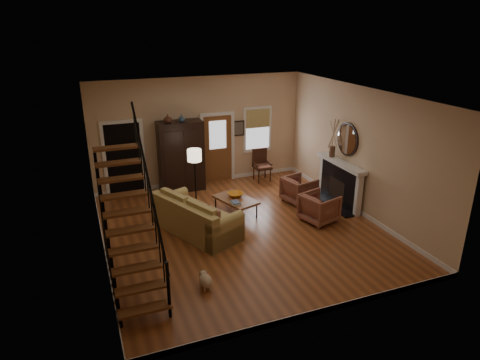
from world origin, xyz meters
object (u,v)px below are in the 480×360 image
object	(u,v)px
floor_lamp	(195,179)
armoire	(181,156)
coffee_table	(236,207)
side_chair	(262,166)
armchair_right	(299,190)
sofa	(196,216)
armchair_left	(319,208)

from	to	relation	value
floor_lamp	armoire	bearing A→B (deg)	91.07
coffee_table	floor_lamp	world-z (taller)	floor_lamp
coffee_table	side_chair	size ratio (longest dim) A/B	1.16
armoire	coffee_table	xyz separation A→B (m)	(0.87, -2.27, -0.82)
armchair_right	floor_lamp	size ratio (longest dim) A/B	0.49
side_chair	coffee_table	bearing A→B (deg)	-129.08
sofa	side_chair	world-z (taller)	side_chair
armoire	armchair_left	distance (m)	4.40
sofa	armoire	bearing A→B (deg)	58.73
armoire	floor_lamp	bearing A→B (deg)	-88.93
armoire	coffee_table	size ratio (longest dim) A/B	1.77
armoire	armchair_left	size ratio (longest dim) A/B	2.57
coffee_table	armchair_left	world-z (taller)	armchair_left
armchair_right	floor_lamp	xyz separation A→B (m)	(-2.80, 0.70, 0.46)
armoire	armchair_right	size ratio (longest dim) A/B	2.60
coffee_table	side_chair	bearing A→B (deg)	50.92
armoire	side_chair	bearing A→B (deg)	-4.48
armchair_left	armchair_right	bearing A→B (deg)	-21.26
sofa	coffee_table	size ratio (longest dim) A/B	1.94
armoire	side_chair	xyz separation A→B (m)	(2.55, -0.20, -0.54)
armchair_left	armchair_right	world-z (taller)	armchair_left
sofa	floor_lamp	distance (m)	1.53
armoire	side_chair	world-z (taller)	armoire
floor_lamp	side_chair	world-z (taller)	floor_lamp
coffee_table	armchair_right	distance (m)	1.97
sofa	coffee_table	distance (m)	1.38
armchair_left	armoire	bearing A→B (deg)	22.64
armoire	side_chair	size ratio (longest dim) A/B	2.06
coffee_table	armoire	bearing A→B (deg)	110.90
coffee_table	floor_lamp	size ratio (longest dim) A/B	0.72
coffee_table	armchair_left	size ratio (longest dim) A/B	1.45
sofa	armchair_right	xyz separation A→B (m)	(3.20, 0.73, -0.06)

